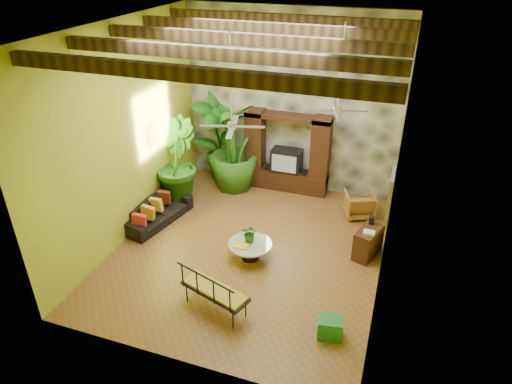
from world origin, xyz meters
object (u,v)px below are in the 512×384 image
at_px(tall_plant_b, 176,162).
at_px(tall_plant_c, 234,148).
at_px(ceiling_fan_front, 232,116).
at_px(side_console, 368,242).
at_px(wicker_armchair, 359,204).
at_px(iron_bench, 213,290).
at_px(sofa, 157,212).
at_px(ceiling_fan_back, 338,101).
at_px(tall_plant_a, 218,137).
at_px(green_bin, 330,327).
at_px(entertainment_center, 287,158).
at_px(coffee_table, 250,249).

relative_size(tall_plant_b, tall_plant_c, 0.94).
height_order(ceiling_fan_front, side_console, ceiling_fan_front).
height_order(wicker_armchair, iron_bench, iron_bench).
relative_size(iron_bench, side_console, 1.71).
bearing_deg(side_console, ceiling_fan_front, -142.21).
bearing_deg(sofa, wicker_armchair, -55.49).
height_order(ceiling_fan_back, tall_plant_a, ceiling_fan_back).
distance_m(ceiling_fan_front, tall_plant_c, 3.99).
height_order(ceiling_fan_front, tall_plant_b, ceiling_fan_front).
distance_m(ceiling_fan_back, tall_plant_b, 4.78).
bearing_deg(side_console, green_bin, -79.65).
distance_m(ceiling_fan_back, side_console, 3.27).
height_order(entertainment_center, side_console, entertainment_center).
bearing_deg(ceiling_fan_back, sofa, -168.43).
xyz_separation_m(tall_plant_b, iron_bench, (2.67, -3.69, -0.64)).
bearing_deg(green_bin, wicker_armchair, 91.15).
height_order(ceiling_fan_back, coffee_table, ceiling_fan_back).
height_order(wicker_armchair, tall_plant_c, tall_plant_c).
bearing_deg(tall_plant_c, ceiling_fan_front, -68.17).
height_order(wicker_armchair, side_console, side_console).
relative_size(ceiling_fan_back, tall_plant_a, 0.69).
relative_size(ceiling_fan_back, green_bin, 4.14).
xyz_separation_m(wicker_armchair, tall_plant_a, (-4.33, 0.84, 1.01)).
bearing_deg(iron_bench, tall_plant_c, 125.26).
distance_m(sofa, iron_bench, 3.71).
bearing_deg(ceiling_fan_back, coffee_table, -133.42).
bearing_deg(iron_bench, green_bin, 21.41).
bearing_deg(tall_plant_c, entertainment_center, 15.75).
xyz_separation_m(tall_plant_a, iron_bench, (2.16, -5.35, -0.80)).
bearing_deg(iron_bench, entertainment_center, 108.85).
bearing_deg(ceiling_fan_back, side_console, -27.58).
bearing_deg(iron_bench, wicker_armchair, 82.65).
distance_m(entertainment_center, tall_plant_c, 1.54).
distance_m(tall_plant_a, iron_bench, 5.83).
relative_size(ceiling_fan_back, sofa, 0.93).
distance_m(sofa, green_bin, 5.51).
bearing_deg(iron_bench, ceiling_fan_back, 83.82).
relative_size(ceiling_fan_back, iron_bench, 1.24).
bearing_deg(ceiling_fan_back, tall_plant_c, 153.43).
bearing_deg(sofa, coffee_table, -91.32).
bearing_deg(sofa, entertainment_center, -30.94).
bearing_deg(tall_plant_c, sofa, -116.55).
bearing_deg(green_bin, sofa, 154.04).
bearing_deg(ceiling_fan_front, green_bin, -33.89).
distance_m(entertainment_center, coffee_table, 3.56).
relative_size(ceiling_fan_back, side_console, 2.13).
bearing_deg(coffee_table, iron_bench, -92.64).
bearing_deg(tall_plant_b, green_bin, -35.90).
height_order(tall_plant_c, green_bin, tall_plant_c).
distance_m(entertainment_center, iron_bench, 5.36).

